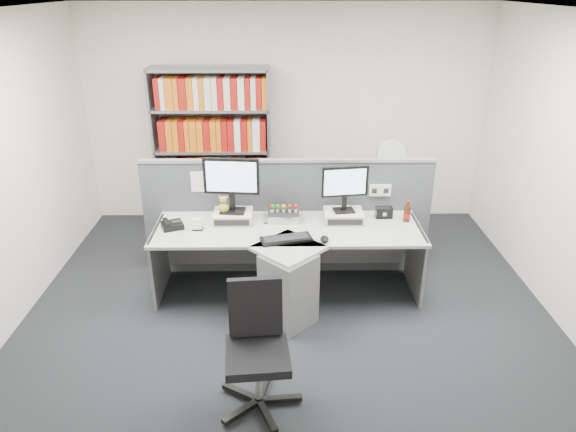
{
  "coord_description": "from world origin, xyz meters",
  "views": [
    {
      "loc": [
        -0.05,
        -3.75,
        2.9
      ],
      "look_at": [
        0.0,
        0.65,
        0.92
      ],
      "focal_mm": 32.56,
      "sensor_mm": 36.0,
      "label": 1
    }
  ],
  "objects_px": {
    "shelving_unit": "(213,153)",
    "mouse": "(325,239)",
    "desk": "(288,263)",
    "office_chair": "(257,344)",
    "desk_calendar": "(198,225)",
    "speaker": "(384,212)",
    "monitor_right": "(345,185)",
    "desktop_pc": "(284,215)",
    "filing_cabinet": "(386,213)",
    "monitor_left": "(231,181)",
    "desk_fan": "(391,157)",
    "cola_bottle": "(407,214)",
    "keyboard": "(286,239)",
    "desk_phone": "(172,225)"
  },
  "relations": [
    {
      "from": "desktop_pc",
      "to": "monitor_right",
      "type": "bearing_deg",
      "value": -4.49
    },
    {
      "from": "desk_phone",
      "to": "desk_calendar",
      "type": "bearing_deg",
      "value": -10.36
    },
    {
      "from": "desk",
      "to": "filing_cabinet",
      "type": "height_order",
      "value": "desk"
    },
    {
      "from": "desk",
      "to": "filing_cabinet",
      "type": "relative_size",
      "value": 3.71
    },
    {
      "from": "speaker",
      "to": "desk_phone",
      "type": "bearing_deg",
      "value": -174.0
    },
    {
      "from": "filing_cabinet",
      "to": "monitor_left",
      "type": "bearing_deg",
      "value": -149.76
    },
    {
      "from": "monitor_left",
      "to": "cola_bottle",
      "type": "xyz_separation_m",
      "value": [
        1.73,
        -0.03,
        -0.35
      ]
    },
    {
      "from": "desktop_pc",
      "to": "mouse",
      "type": "relative_size",
      "value": 2.48
    },
    {
      "from": "desk",
      "to": "office_chair",
      "type": "distance_m",
      "value": 1.31
    },
    {
      "from": "speaker",
      "to": "keyboard",
      "type": "bearing_deg",
      "value": -153.23
    },
    {
      "from": "monitor_left",
      "to": "mouse",
      "type": "xyz_separation_m",
      "value": [
        0.88,
        -0.46,
        -0.41
      ]
    },
    {
      "from": "desk_calendar",
      "to": "cola_bottle",
      "type": "height_order",
      "value": "cola_bottle"
    },
    {
      "from": "desk",
      "to": "monitor_left",
      "type": "height_order",
      "value": "monitor_left"
    },
    {
      "from": "monitor_left",
      "to": "desk_calendar",
      "type": "distance_m",
      "value": 0.54
    },
    {
      "from": "desktop_pc",
      "to": "cola_bottle",
      "type": "bearing_deg",
      "value": -3.39
    },
    {
      "from": "mouse",
      "to": "cola_bottle",
      "type": "bearing_deg",
      "value": 26.85
    },
    {
      "from": "monitor_right",
      "to": "mouse",
      "type": "xyz_separation_m",
      "value": [
        -0.22,
        -0.46,
        -0.35
      ]
    },
    {
      "from": "filing_cabinet",
      "to": "desk_fan",
      "type": "height_order",
      "value": "desk_fan"
    },
    {
      "from": "monitor_right",
      "to": "desk_phone",
      "type": "height_order",
      "value": "monitor_right"
    },
    {
      "from": "desk_calendar",
      "to": "speaker",
      "type": "distance_m",
      "value": 1.86
    },
    {
      "from": "office_chair",
      "to": "speaker",
      "type": "bearing_deg",
      "value": 54.99
    },
    {
      "from": "keyboard",
      "to": "filing_cabinet",
      "type": "height_order",
      "value": "keyboard"
    },
    {
      "from": "monitor_right",
      "to": "speaker",
      "type": "height_order",
      "value": "monitor_right"
    },
    {
      "from": "keyboard",
      "to": "desk_phone",
      "type": "bearing_deg",
      "value": 165.78
    },
    {
      "from": "shelving_unit",
      "to": "mouse",
      "type": "bearing_deg",
      "value": -57.28
    },
    {
      "from": "mouse",
      "to": "speaker",
      "type": "relative_size",
      "value": 0.75
    },
    {
      "from": "desk",
      "to": "filing_cabinet",
      "type": "bearing_deg",
      "value": 49.39
    },
    {
      "from": "desk",
      "to": "desk_calendar",
      "type": "xyz_separation_m",
      "value": [
        -0.87,
        0.18,
        0.31
      ]
    },
    {
      "from": "monitor_right",
      "to": "desk_phone",
      "type": "relative_size",
      "value": 1.86
    },
    {
      "from": "monitor_right",
      "to": "speaker",
      "type": "bearing_deg",
      "value": 9.31
    },
    {
      "from": "desktop_pc",
      "to": "office_chair",
      "type": "height_order",
      "value": "office_chair"
    },
    {
      "from": "cola_bottle",
      "to": "filing_cabinet",
      "type": "xyz_separation_m",
      "value": [
        0.02,
        1.04,
        -0.45
      ]
    },
    {
      "from": "filing_cabinet",
      "to": "desk_calendar",
      "type": "bearing_deg",
      "value": -149.54
    },
    {
      "from": "monitor_right",
      "to": "desktop_pc",
      "type": "height_order",
      "value": "monitor_right"
    },
    {
      "from": "desk_calendar",
      "to": "office_chair",
      "type": "distance_m",
      "value": 1.62
    },
    {
      "from": "cola_bottle",
      "to": "filing_cabinet",
      "type": "height_order",
      "value": "cola_bottle"
    },
    {
      "from": "keyboard",
      "to": "cola_bottle",
      "type": "xyz_separation_m",
      "value": [
        1.2,
        0.41,
        0.07
      ]
    },
    {
      "from": "cola_bottle",
      "to": "desk_fan",
      "type": "distance_m",
      "value": 1.07
    },
    {
      "from": "speaker",
      "to": "desk_fan",
      "type": "relative_size",
      "value": 0.3
    },
    {
      "from": "keyboard",
      "to": "cola_bottle",
      "type": "distance_m",
      "value": 1.27
    },
    {
      "from": "desktop_pc",
      "to": "monitor_left",
      "type": "bearing_deg",
      "value": -174.71
    },
    {
      "from": "desk_fan",
      "to": "office_chair",
      "type": "xyz_separation_m",
      "value": [
        -1.44,
        -2.68,
        -0.54
      ]
    },
    {
      "from": "monitor_right",
      "to": "desktop_pc",
      "type": "xyz_separation_m",
      "value": [
        -0.6,
        0.05,
        -0.34
      ]
    },
    {
      "from": "keyboard",
      "to": "shelving_unit",
      "type": "distance_m",
      "value": 2.11
    },
    {
      "from": "monitor_left",
      "to": "shelving_unit",
      "type": "distance_m",
      "value": 1.52
    },
    {
      "from": "speaker",
      "to": "desk_fan",
      "type": "xyz_separation_m",
      "value": [
        0.23,
        0.95,
        0.28
      ]
    },
    {
      "from": "desk_calendar",
      "to": "desk",
      "type": "bearing_deg",
      "value": -12.02
    },
    {
      "from": "desk",
      "to": "cola_bottle",
      "type": "xyz_separation_m",
      "value": [
        1.18,
        0.36,
        0.35
      ]
    },
    {
      "from": "desktop_pc",
      "to": "desk_calendar",
      "type": "relative_size",
      "value": 2.6
    },
    {
      "from": "desk_calendar",
      "to": "cola_bottle",
      "type": "bearing_deg",
      "value": 4.84
    }
  ]
}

